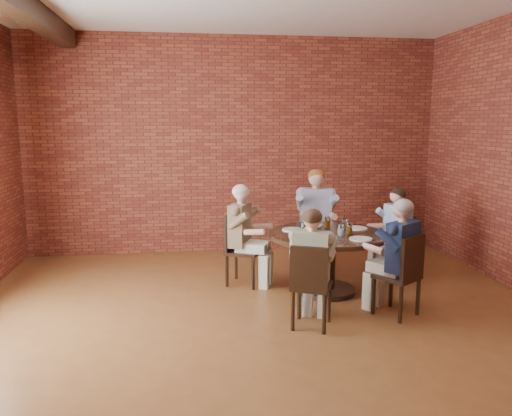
{
  "coord_description": "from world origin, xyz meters",
  "views": [
    {
      "loc": [
        -0.77,
        -4.43,
        2.07
      ],
      "look_at": [
        -0.01,
        1.0,
        1.12
      ],
      "focal_mm": 35.0,
      "sensor_mm": 36.0,
      "label": 1
    }
  ],
  "objects": [
    {
      "name": "floor",
      "position": [
        0.0,
        0.0,
        0.0
      ],
      "size": [
        7.0,
        7.0,
        0.0
      ],
      "primitive_type": "plane",
      "color": "brown",
      "rests_on": "ground"
    },
    {
      "name": "wall_back",
      "position": [
        0.0,
        3.5,
        1.7
      ],
      "size": [
        7.0,
        0.0,
        7.0
      ],
      "primitive_type": "plane",
      "rotation": [
        1.57,
        0.0,
        0.0
      ],
      "color": "brown",
      "rests_on": "ground"
    },
    {
      "name": "dining_table",
      "position": [
        0.9,
        1.28,
        0.53
      ],
      "size": [
        1.42,
        1.42,
        0.75
      ],
      "color": "black",
      "rests_on": "floor"
    },
    {
      "name": "chair_a",
      "position": [
        1.97,
        1.67,
        0.48
      ],
      "size": [
        0.48,
        0.48,
        0.88
      ],
      "rotation": [
        0.0,
        0.0,
        -1.22
      ],
      "color": "black",
      "rests_on": "floor"
    },
    {
      "name": "diner_a",
      "position": [
        1.9,
        1.64,
        0.61
      ],
      "size": [
        0.69,
        0.63,
        1.22
      ],
      "primitive_type": null,
      "rotation": [
        0.0,
        0.0,
        -1.22
      ],
      "color": "teal",
      "rests_on": "floor"
    },
    {
      "name": "chair_b",
      "position": [
        1.06,
        2.5,
        0.53
      ],
      "size": [
        0.52,
        0.52,
        0.98
      ],
      "rotation": [
        0.0,
        0.0,
        -0.13
      ],
      "color": "black",
      "rests_on": "floor"
    },
    {
      "name": "diner_b",
      "position": [
        1.05,
        2.41,
        0.7
      ],
      "size": [
        0.66,
        0.77,
        1.41
      ],
      "primitive_type": null,
      "rotation": [
        0.0,
        0.0,
        -0.13
      ],
      "color": "#9DA8C8",
      "rests_on": "floor"
    },
    {
      "name": "chair_c",
      "position": [
        -0.14,
        1.77,
        0.5
      ],
      "size": [
        0.54,
        0.54,
        0.91
      ],
      "rotation": [
        0.0,
        0.0,
        1.13
      ],
      "color": "black",
      "rests_on": "floor"
    },
    {
      "name": "diner_c",
      "position": [
        -0.07,
        1.73,
        0.65
      ],
      "size": [
        0.78,
        0.72,
        1.29
      ],
      "primitive_type": null,
      "rotation": [
        0.0,
        0.0,
        1.13
      ],
      "color": "brown",
      "rests_on": "floor"
    },
    {
      "name": "chair_d",
      "position": [
        0.43,
        0.23,
        0.48
      ],
      "size": [
        0.5,
        0.5,
        0.88
      ],
      "rotation": [
        0.0,
        0.0,
        2.72
      ],
      "color": "black",
      "rests_on": "floor"
    },
    {
      "name": "diner_d",
      "position": [
        0.46,
        0.29,
        0.61
      ],
      "size": [
        0.66,
        0.71,
        1.23
      ],
      "primitive_type": null,
      "rotation": [
        0.0,
        0.0,
        2.72
      ],
      "color": "gray",
      "rests_on": "floor"
    },
    {
      "name": "chair_e",
      "position": [
        1.49,
        0.41,
        0.49
      ],
      "size": [
        0.55,
        0.55,
        0.9
      ],
      "rotation": [
        0.0,
        0.0,
        3.74
      ],
      "color": "black",
      "rests_on": "floor"
    },
    {
      "name": "diner_e",
      "position": [
        1.44,
        0.47,
        0.64
      ],
      "size": [
        0.75,
        0.78,
        1.27
      ],
      "primitive_type": null,
      "rotation": [
        0.0,
        0.0,
        3.74
      ],
      "color": "#192547",
      "rests_on": "floor"
    },
    {
      "name": "plate_a",
      "position": [
        1.33,
        1.45,
        0.76
      ],
      "size": [
        0.26,
        0.26,
        0.01
      ],
      "primitive_type": "cylinder",
      "color": "white",
      "rests_on": "dining_table"
    },
    {
      "name": "plate_b",
      "position": [
        0.82,
        1.74,
        0.76
      ],
      "size": [
        0.26,
        0.26,
        0.01
      ],
      "primitive_type": "cylinder",
      "color": "white",
      "rests_on": "dining_table"
    },
    {
      "name": "plate_c",
      "position": [
        0.51,
        1.48,
        0.76
      ],
      "size": [
        0.26,
        0.26,
        0.01
      ],
      "primitive_type": "cylinder",
      "color": "white",
      "rests_on": "dining_table"
    },
    {
      "name": "plate_d",
      "position": [
        1.17,
        0.88,
        0.76
      ],
      "size": [
        0.26,
        0.26,
        0.01
      ],
      "primitive_type": "cylinder",
      "color": "white",
      "rests_on": "dining_table"
    },
    {
      "name": "glass_a",
      "position": [
        1.16,
        1.41,
        0.82
      ],
      "size": [
        0.07,
        0.07,
        0.14
      ],
      "primitive_type": "cylinder",
      "color": "white",
      "rests_on": "dining_table"
    },
    {
      "name": "glass_b",
      "position": [
        0.97,
        1.55,
        0.82
      ],
      "size": [
        0.07,
        0.07,
        0.14
      ],
      "primitive_type": "cylinder",
      "color": "white",
      "rests_on": "dining_table"
    },
    {
      "name": "glass_c",
      "position": [
        0.85,
        1.54,
        0.82
      ],
      "size": [
        0.07,
        0.07,
        0.14
      ],
      "primitive_type": "cylinder",
      "color": "white",
      "rests_on": "dining_table"
    },
    {
      "name": "glass_d",
      "position": [
        0.7,
        1.44,
        0.82
      ],
      "size": [
        0.07,
        0.07,
        0.14
      ],
      "primitive_type": "cylinder",
      "color": "white",
      "rests_on": "dining_table"
    },
    {
      "name": "glass_e",
      "position": [
        0.59,
        1.26,
        0.82
      ],
      "size": [
        0.07,
        0.07,
        0.14
      ],
      "primitive_type": "cylinder",
      "color": "white",
      "rests_on": "dining_table"
    },
    {
      "name": "glass_f",
      "position": [
        0.63,
        0.89,
        0.82
      ],
      "size": [
        0.07,
        0.07,
        0.14
      ],
      "primitive_type": "cylinder",
      "color": "white",
      "rests_on": "dining_table"
    },
    {
      "name": "glass_g",
      "position": [
        1.0,
        1.1,
        0.82
      ],
      "size": [
        0.07,
        0.07,
        0.14
      ],
      "primitive_type": "cylinder",
      "color": "white",
      "rests_on": "dining_table"
    },
    {
      "name": "glass_h",
      "position": [
        1.14,
        1.19,
        0.82
      ],
      "size": [
        0.07,
        0.07,
        0.14
      ],
      "primitive_type": "cylinder",
      "color": "white",
      "rests_on": "dining_table"
    },
    {
      "name": "smartphone",
      "position": [
        1.19,
        0.85,
        0.75
      ],
      "size": [
        0.1,
        0.15,
        0.01
      ],
      "primitive_type": "cube",
      "rotation": [
        0.0,
        0.0,
        0.17
      ],
      "color": "black",
      "rests_on": "dining_table"
    }
  ]
}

